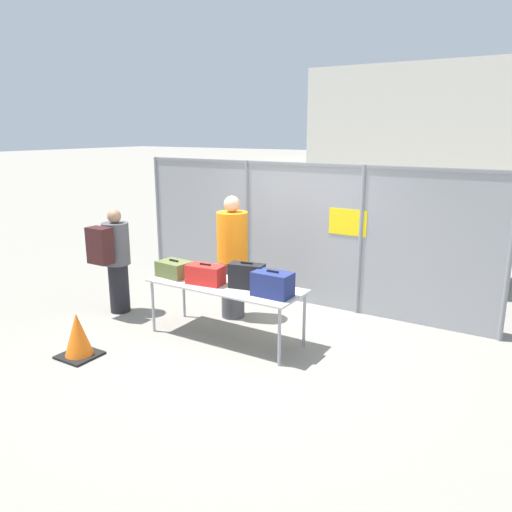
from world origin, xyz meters
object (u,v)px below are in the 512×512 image
Objects in this scene: inspection_table at (226,288)px; security_worker_near at (232,256)px; suitcase_olive at (174,269)px; traveler_hooded at (114,257)px; suitcase_red at (205,274)px; suitcase_black at (247,276)px; traffic_cone at (78,337)px; utility_trailer at (417,257)px; suitcase_navy at (273,284)px.

security_worker_near is at bearing 117.77° from inspection_table.
traveler_hooded is (-1.19, -0.01, 0.01)m from suitcase_olive.
suitcase_red is 1.77m from traveler_hooded.
traffic_cone is at bearing -136.99° from suitcase_black.
inspection_table is 0.85m from suitcase_olive.
traffic_cone is (-2.69, -5.84, -0.11)m from utility_trailer.
security_worker_near is at bearing 60.93° from suitcase_olive.
suitcase_black is at bearing 13.38° from suitcase_red.
suitcase_olive is 1.60m from suitcase_navy.
suitcase_black is (0.57, 0.14, 0.03)m from suitcase_red.
suitcase_navy is at bearing 9.16° from traveler_hooded.
suitcase_black is at bearing 166.62° from suitcase_navy.
suitcase_red reaches higher than suitcase_olive.
suitcase_olive is at bearing 9.73° from traveler_hooded.
suitcase_red is 0.91× the size of traffic_cone.
suitcase_navy reaches higher than suitcase_olive.
suitcase_black is 2.25m from traffic_cone.
traveler_hooded is 0.40× the size of utility_trailer.
suitcase_red is 1.07× the size of suitcase_black.
suitcase_olive reaches higher than inspection_table.
security_worker_near reaches higher than traveler_hooded.
suitcase_black is at bearing 4.49° from suitcase_olive.
inspection_table is at bearing -174.48° from suitcase_black.
traffic_cone is at bearing -146.02° from suitcase_navy.
utility_trailer is (1.69, 4.51, -0.52)m from suitcase_red.
utility_trailer is at bearing -124.67° from security_worker_near.
security_worker_near is (-1.16, 0.82, 0.03)m from suitcase_navy.
suitcase_olive is at bearing -175.90° from inspection_table.
utility_trailer is (1.44, 4.41, -0.34)m from inspection_table.
suitcase_black is 0.84× the size of traffic_cone.
traveler_hooded reaches higher than traffic_cone.
traveler_hooded is at bearing 119.37° from traffic_cone.
inspection_table is 4.65m from utility_trailer.
traveler_hooded is at bearing -127.72° from utility_trailer.
security_worker_near is 0.46× the size of utility_trailer.
suitcase_olive is at bearing -116.99° from utility_trailer.
suitcase_navy reaches higher than suitcase_red.
suitcase_black is at bearing -104.35° from utility_trailer.
suitcase_olive is 0.98× the size of suitcase_black.
suitcase_olive is 0.92× the size of suitcase_red.
traveler_hooded reaches higher than suitcase_black.
suitcase_red is (-0.25, -0.10, 0.18)m from inspection_table.
suitcase_navy reaches higher than inspection_table.
traveler_hooded reaches higher than inspection_table.
security_worker_near reaches higher than suitcase_red.
utility_trailer is (1.83, 3.66, -0.58)m from security_worker_near.
inspection_table is 2.03m from traveler_hooded.
traveler_hooded reaches higher than suitcase_red.
inspection_table is 0.80m from suitcase_navy.
suitcase_red is at bearing -110.53° from utility_trailer.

